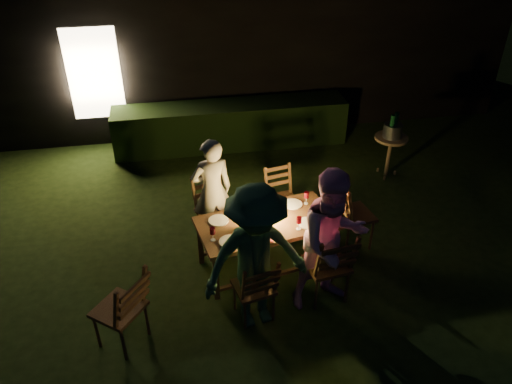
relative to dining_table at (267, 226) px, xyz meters
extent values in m
plane|color=black|center=(0.52, -0.32, -0.63)|extent=(40.00, 40.00, 0.00)
cube|color=black|center=(0.52, 5.88, 0.97)|extent=(10.00, 4.00, 3.20)
cube|color=#FFE5B2|center=(-2.28, 3.89, 0.72)|extent=(0.90, 0.06, 1.60)
cube|color=black|center=(0.02, 3.43, -0.23)|extent=(4.20, 0.70, 0.80)
cube|color=#452617|center=(0.00, 0.00, 0.04)|extent=(1.81, 1.13, 0.05)
cube|color=#452617|center=(-0.69, -0.48, -0.32)|extent=(0.06, 0.06, 0.62)
cube|color=#452617|center=(-0.82, 0.20, -0.32)|extent=(0.06, 0.06, 0.62)
cube|color=#452617|center=(0.82, -0.20, -0.32)|extent=(0.06, 0.06, 0.62)
cube|color=#452617|center=(0.69, 0.48, -0.32)|extent=(0.06, 0.06, 0.62)
cube|color=#452617|center=(-0.30, -0.82, -0.20)|extent=(0.49, 0.48, 0.04)
cube|color=#452617|center=(-0.27, -1.00, 0.06)|extent=(0.44, 0.22, 0.49)
cube|color=#452617|center=(0.58, -0.65, -0.15)|extent=(0.53, 0.51, 0.04)
cube|color=#452617|center=(0.61, -0.86, 0.16)|extent=(0.49, 0.22, 0.56)
cube|color=#452617|center=(-0.58, 0.65, -0.18)|extent=(0.55, 0.53, 0.04)
cube|color=#452617|center=(-0.64, 0.83, 0.09)|extent=(0.46, 0.28, 0.51)
cube|color=#452617|center=(0.40, 0.84, -0.22)|extent=(0.47, 0.45, 0.04)
cube|color=#452617|center=(0.37, 1.01, 0.03)|extent=(0.42, 0.21, 0.47)
cube|color=#452617|center=(1.23, 0.23, -0.14)|extent=(0.53, 0.55, 0.04)
cube|color=#452617|center=(1.03, 0.19, 0.16)|extent=(0.24, 0.50, 0.56)
cube|color=#452617|center=(-1.76, -0.94, -0.15)|extent=(0.64, 0.64, 0.04)
cube|color=#452617|center=(-1.60, -1.06, 0.14)|extent=(0.41, 0.46, 0.55)
imported|color=#BFB7A2|center=(-0.59, 0.72, 0.13)|extent=(0.61, 0.46, 1.52)
imported|color=#E69ED4|center=(0.59, -0.72, 0.25)|extent=(0.97, 0.82, 1.77)
imported|color=#2D5A3B|center=(-0.29, -0.89, 0.26)|extent=(1.26, 0.86, 1.79)
cube|color=white|center=(0.04, 0.06, 0.08)|extent=(0.15, 0.15, 0.03)
cube|color=white|center=(0.04, 0.06, 0.40)|extent=(0.16, 0.16, 0.03)
cylinder|color=#FF9E3F|center=(0.04, 0.06, 0.20)|extent=(0.09, 0.09, 0.18)
cylinder|color=white|center=(-0.58, 0.12, 0.08)|extent=(0.25, 0.25, 0.01)
cylinder|color=white|center=(-0.50, -0.32, 0.08)|extent=(0.25, 0.25, 0.01)
cylinder|color=white|center=(0.40, 0.30, 0.08)|extent=(0.25, 0.25, 0.01)
cylinder|color=white|center=(0.48, -0.13, 0.08)|extent=(0.25, 0.25, 0.01)
cylinder|color=#0F471E|center=(-0.25, -0.05, 0.21)|extent=(0.07, 0.07, 0.28)
cube|color=red|center=(-0.09, -0.34, 0.08)|extent=(0.18, 0.14, 0.01)
cube|color=red|center=(0.60, -0.19, 0.08)|extent=(0.18, 0.14, 0.01)
cube|color=black|center=(-0.55, -0.41, 0.07)|extent=(0.14, 0.07, 0.01)
cylinder|color=brown|center=(2.42, 1.87, 0.06)|extent=(0.53, 0.53, 0.04)
cylinder|color=brown|center=(2.42, 1.87, -0.28)|extent=(0.06, 0.06, 0.70)
cylinder|color=#A5A8AD|center=(2.42, 1.87, 0.19)|extent=(0.30, 0.30, 0.22)
cylinder|color=#0F471E|center=(2.37, 1.83, 0.24)|extent=(0.07, 0.07, 0.32)
cylinder|color=#0F471E|center=(2.47, 1.91, 0.24)|extent=(0.07, 0.07, 0.32)
camera|label=1|loc=(-1.00, -4.83, 3.70)|focal=35.00mm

